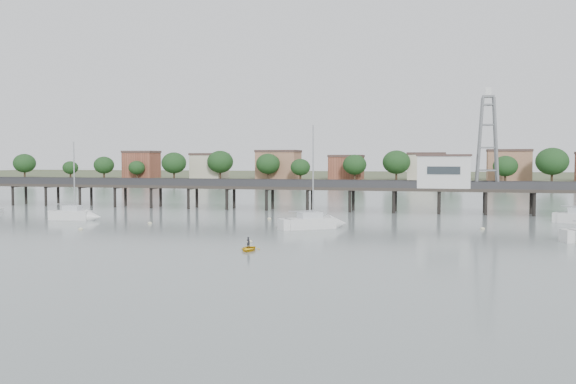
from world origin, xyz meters
name	(u,v)px	position (x,y,z in m)	size (l,w,h in m)	color
ground_plane	(99,271)	(0.00, 0.00, 0.00)	(500.00, 500.00, 0.00)	slate
pier	(290,187)	(0.00, 60.00, 3.79)	(150.00, 5.00, 5.50)	#2D2823
pier_building	(444,171)	(25.00, 60.00, 6.67)	(8.40, 5.40, 5.30)	silver
lattice_tower	(487,142)	(31.50, 60.00, 11.10)	(3.20, 3.20, 15.50)	slate
sailboat_c	(319,223)	(10.33, 33.95, 0.64)	(7.92, 6.73, 13.41)	silver
sailboat_b	(79,215)	(-24.51, 36.04, 0.65)	(6.97, 2.35, 11.50)	silver
yellow_dinghy	(248,251)	(7.72, 13.35, 0.00)	(1.91, 0.55, 2.67)	yellow
dinghy_occupant	(248,251)	(7.72, 13.35, 0.00)	(0.38, 1.05, 0.25)	black
mooring_buoys	(252,228)	(2.49, 31.32, 0.08)	(90.01, 24.94, 0.39)	beige
far_shore	(390,176)	(0.36, 239.58, 0.95)	(500.00, 170.00, 10.40)	#475133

